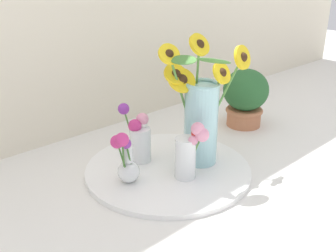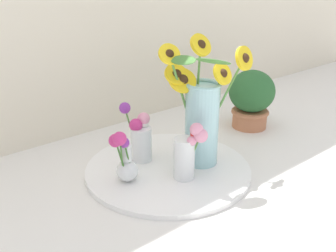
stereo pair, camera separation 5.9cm
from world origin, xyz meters
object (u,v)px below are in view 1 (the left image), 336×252
at_px(serving_tray, 168,169).
at_px(vase_small_center, 189,151).
at_px(vase_bulb_right, 126,161).
at_px(mason_jar_sunflowers, 201,114).
at_px(vase_small_back, 139,137).
at_px(potted_plant, 245,96).

relative_size(serving_tray, vase_small_center, 2.89).
relative_size(vase_small_center, vase_bulb_right, 1.02).
relative_size(serving_tray, mason_jar_sunflowers, 1.28).
distance_m(vase_bulb_right, vase_small_back, 0.15).
height_order(vase_small_center, vase_bulb_right, vase_small_center).
relative_size(mason_jar_sunflowers, potted_plant, 1.76).
bearing_deg(vase_small_center, mason_jar_sunflowers, 26.80).
height_order(vase_small_back, potted_plant, potted_plant).
xyz_separation_m(serving_tray, vase_bulb_right, (-0.15, 0.01, 0.08)).
height_order(serving_tray, mason_jar_sunflowers, mason_jar_sunflowers).
distance_m(mason_jar_sunflowers, vase_small_center, 0.14).
bearing_deg(vase_small_back, vase_small_center, -78.79).
bearing_deg(serving_tray, vase_bulb_right, 176.75).
height_order(vase_bulb_right, vase_small_back, vase_small_back).
xyz_separation_m(serving_tray, vase_small_center, (0.00, -0.09, 0.09)).
distance_m(vase_bulb_right, potted_plant, 0.64).
distance_m(serving_tray, vase_small_back, 0.14).
height_order(mason_jar_sunflowers, potted_plant, mason_jar_sunflowers).
xyz_separation_m(vase_small_center, potted_plant, (0.48, 0.16, 0.02)).
distance_m(serving_tray, vase_small_center, 0.13).
relative_size(serving_tray, potted_plant, 2.24).
distance_m(vase_small_back, potted_plant, 0.52).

